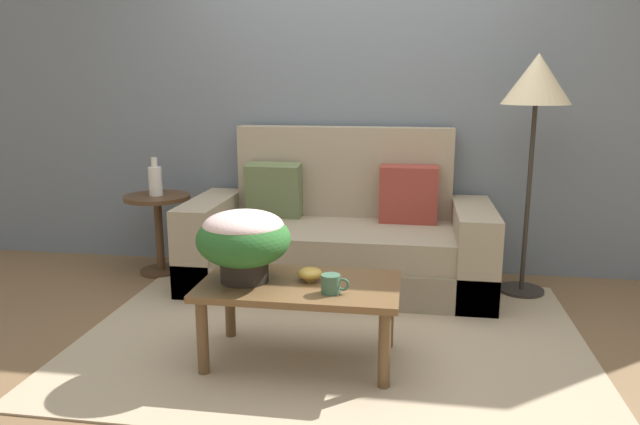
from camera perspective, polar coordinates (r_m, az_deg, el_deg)
ground_plane at (r=3.41m, az=1.37°, el=-11.23°), size 14.00×14.00×0.00m
wall_back at (r=4.36m, az=3.69°, el=13.08°), size 6.40×0.12×2.83m
area_rug at (r=3.32m, az=1.16°, el=-11.77°), size 2.70×1.97×0.01m
couch at (r=4.05m, az=1.82°, el=-2.69°), size 2.02×0.86×1.06m
coffee_table at (r=2.93m, az=-1.95°, el=-7.86°), size 0.97×0.55×0.41m
side_table at (r=4.42m, az=-15.25°, el=-0.67°), size 0.47×0.47×0.58m
floor_lamp at (r=3.95m, az=20.06°, el=10.91°), size 0.42×0.42×1.54m
potted_plant at (r=2.90m, az=-7.35°, el=-2.45°), size 0.46×0.46×0.35m
coffee_mug at (r=2.76m, az=1.11°, el=-6.87°), size 0.13×0.09×0.09m
snack_bowl at (r=2.93m, az=-0.97°, el=-5.89°), size 0.12×0.12×0.06m
table_vase at (r=4.36m, az=-15.53°, el=3.02°), size 0.09×0.09×0.27m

